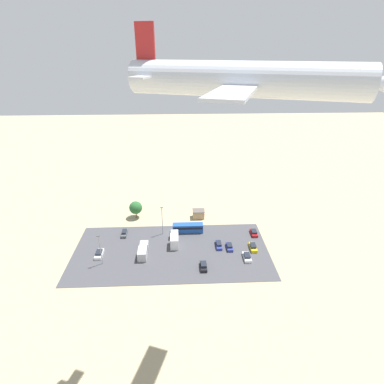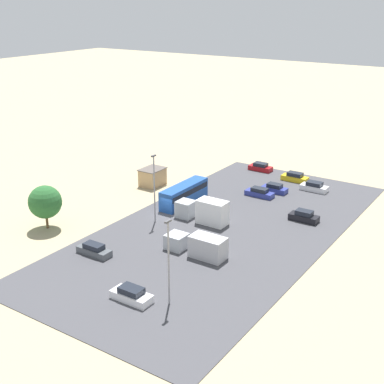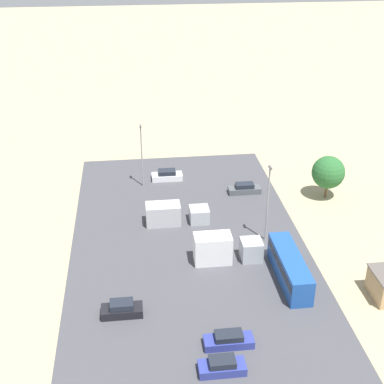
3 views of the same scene
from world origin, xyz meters
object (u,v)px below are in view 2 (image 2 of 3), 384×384
parked_car_0 (314,187)px  parked_car_7 (260,193)px  bus (184,193)px  shed_building (153,177)px  parked_car_2 (275,189)px  parked_truck_1 (199,246)px  parked_truck_0 (205,211)px  parked_car_5 (260,167)px  parked_car_6 (295,177)px  parked_car_3 (304,217)px  parked_car_4 (131,295)px  parked_car_1 (94,250)px

parked_car_0 → parked_car_7: (7.58, -6.45, -0.05)m
bus → parked_car_7: (-9.43, 8.56, -1.06)m
shed_building → parked_car_2: 21.06m
parked_car_2 → parked_truck_1: bearing=-175.6°
shed_building → parked_truck_0: bearing=61.9°
parked_car_5 → parked_truck_1: parked_truck_1 is taller
parked_car_6 → parked_truck_1: bearing=-177.4°
shed_building → parked_car_3: 28.19m
parked_car_0 → parked_truck_0: (21.47, -8.32, 0.97)m
parked_car_2 → parked_car_0: bearing=-50.3°
parked_car_0 → parked_car_4: 44.12m
bus → parked_car_6: 22.39m
parked_car_5 → parked_car_7: parked_car_5 is taller
bus → parked_car_3: bearing=11.7°
parked_truck_0 → parked_truck_1: parked_truck_0 is taller
parked_car_0 → parked_car_2: bearing=129.7°
bus → parked_truck_1: size_ratio=1.22×
parked_car_1 → parked_car_2: bearing=165.0°
bus → parked_car_3: 19.04m
parked_car_4 → parked_truck_1: (-13.12, 0.14, 0.63)m
parked_car_2 → parked_car_5: 11.90m
parked_car_3 → parked_car_4: size_ratio=0.91×
parked_car_6 → shed_building: bearing=128.3°
parked_car_7 → shed_building: bearing=106.1°
bus → parked_car_2: bus is taller
shed_building → bus: 10.44m
parked_truck_0 → parked_car_4: bearing=-167.6°
parked_car_1 → parked_truck_1: bearing=123.5°
parked_car_2 → parked_truck_0: size_ratio=0.53×
bus → parked_car_4: size_ratio=2.17×
parked_car_4 → parked_truck_1: parked_truck_1 is taller
shed_building → parked_car_7: size_ratio=0.91×
parked_car_1 → parked_car_5: bearing=177.7°
parked_car_2 → parked_car_5: size_ratio=0.97×
parked_car_3 → parked_car_4: (30.83, -6.98, -0.02)m
bus → parked_car_7: size_ratio=2.14×
parked_car_1 → parked_car_5: size_ratio=1.08×
bus → parked_car_5: size_ratio=2.32×
parked_car_0 → parked_car_5: 13.57m
parked_car_0 → parked_truck_0: parked_truck_0 is taller
parked_car_5 → bus: bearing=-6.2°
parked_car_3 → parked_truck_0: 14.58m
parked_car_2 → parked_car_7: bearing=159.8°
parked_car_4 → parked_car_6: bearing=1.7°
parked_truck_1 → parked_car_4: bearing=179.4°
parked_car_1 → parked_truck_1: parked_truck_1 is taller
parked_car_0 → parked_truck_1: 31.04m
parked_car_4 → parked_car_5: 49.83m
parked_truck_1 → bus: bearing=40.4°
parked_car_0 → parked_truck_1: size_ratio=0.55×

